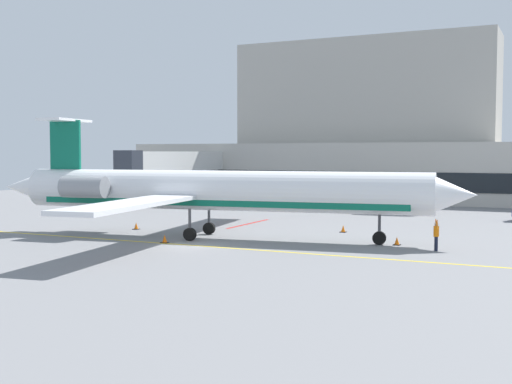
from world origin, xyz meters
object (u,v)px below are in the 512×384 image
belt_loader (166,196)px  marshaller (436,235)px  baggage_tug (196,199)px  fuel_tank (392,202)px  regional_jet (211,191)px

belt_loader → marshaller: size_ratio=2.09×
baggage_tug → fuel_tank: (21.62, 1.65, 0.27)m
belt_loader → marshaller: belt_loader is taller
belt_loader → fuel_tank: (27.26, -0.87, 0.30)m
belt_loader → marshaller: bearing=-33.5°
fuel_tank → regional_jet: bearing=-107.7°
baggage_tug → fuel_tank: size_ratio=0.53×
regional_jet → baggage_tug: regional_jet is taller
baggage_tug → marshaller: baggage_tug is taller
baggage_tug → marshaller: (29.96, -21.08, 0.02)m
regional_jet → fuel_tank: size_ratio=5.74×
regional_jet → belt_loader: bearing=129.2°
regional_jet → fuel_tank: (7.46, 23.38, -2.12)m
baggage_tug → fuel_tank: baggage_tug is taller
baggage_tug → belt_loader: 6.18m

